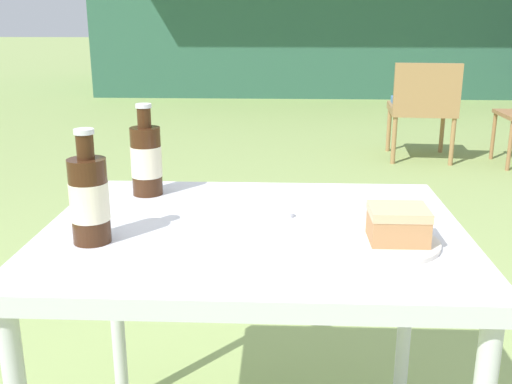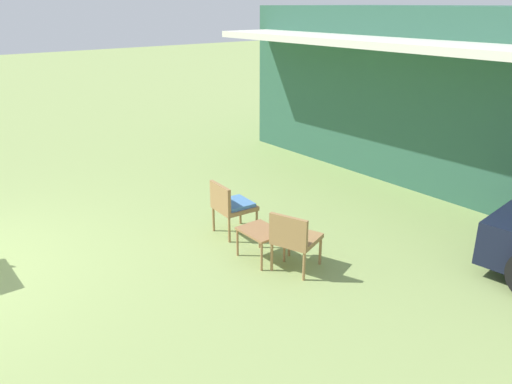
# 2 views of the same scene
# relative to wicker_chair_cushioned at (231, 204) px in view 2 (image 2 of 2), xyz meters

# --- Properties ---
(cabin_building) EXTENTS (8.93, 4.81, 3.13)m
(cabin_building) POSITION_rel_wicker_chair_cushioned_xyz_m (0.61, 5.40, 1.11)
(cabin_building) COLOR #2D5B47
(cabin_building) RESTS_ON ground_plane
(wicker_chair_cushioned) EXTENTS (0.55, 0.56, 0.80)m
(wicker_chair_cushioned) POSITION_rel_wicker_chair_cushioned_xyz_m (0.00, 0.00, 0.00)
(wicker_chair_cushioned) COLOR #9E7547
(wicker_chair_cushioned) RESTS_ON ground_plane
(wicker_chair_plain) EXTENTS (0.66, 0.67, 0.80)m
(wicker_chair_plain) POSITION_rel_wicker_chair_cushioned_xyz_m (1.36, -0.02, -0.00)
(wicker_chair_plain) COLOR #9E7547
(wicker_chair_plain) RESTS_ON ground_plane
(garden_side_table) EXTENTS (0.56, 0.43, 0.42)m
(garden_side_table) POSITION_rel_wicker_chair_cushioned_xyz_m (0.86, -0.15, -0.10)
(garden_side_table) COLOR #996B42
(garden_side_table) RESTS_ON ground_plane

